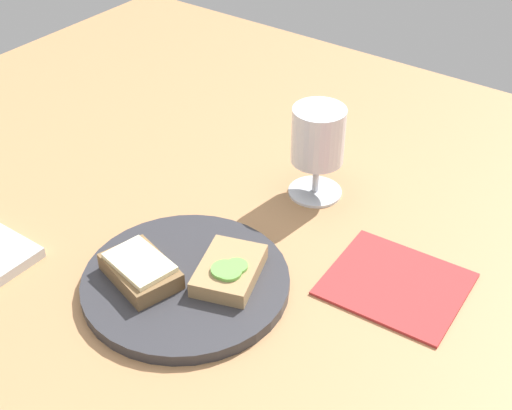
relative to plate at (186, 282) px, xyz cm
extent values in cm
cube|color=#B27F51|center=(1.85, 2.70, -2.25)|extent=(140.00, 140.00, 3.00)
cylinder|color=#333338|center=(0.00, 0.00, 0.00)|extent=(24.82, 24.82, 1.50)
cube|color=brown|center=(-3.17, 4.14, 1.84)|extent=(8.65, 10.80, 2.19)
cube|color=#F4EAB7|center=(-3.17, 4.14, 3.24)|extent=(6.85, 8.93, 0.61)
cube|color=#A88456|center=(3.17, -4.14, 1.75)|extent=(11.14, 9.40, 2.01)
cylinder|color=#6BB74C|center=(2.00, -5.12, 2.98)|extent=(3.08, 3.08, 0.44)
cylinder|color=#6BB74C|center=(1.57, -4.56, 2.99)|extent=(3.27, 3.27, 0.46)
cylinder|color=#6BB74C|center=(3.21, -5.20, 2.94)|extent=(2.67, 2.67, 0.37)
cylinder|color=white|center=(25.69, -2.00, -0.55)|extent=(7.59, 7.59, 0.40)
cylinder|color=white|center=(25.69, -2.00, 2.22)|extent=(0.91, 0.91, 5.13)
cylinder|color=white|center=(25.69, -2.00, 8.72)|extent=(7.27, 7.27, 7.88)
cylinder|color=white|center=(25.69, -2.00, 8.08)|extent=(6.69, 6.69, 6.59)
cube|color=#B23333|center=(15.04, -20.17, -0.55)|extent=(14.98, 16.71, 0.40)
camera|label=1|loc=(-46.07, -43.91, 57.58)|focal=50.00mm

